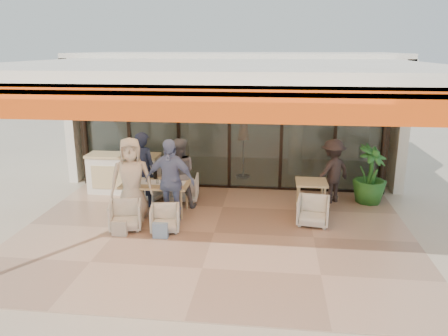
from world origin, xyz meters
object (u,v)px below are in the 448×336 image
object	(u,v)px
host_counter	(124,173)
chair_near_right	(165,217)
chair_far_left	(151,186)
diner_periwinkle	(170,181)
chair_far_right	(184,186)
diner_navy	(144,170)
side_table	(311,186)
dining_table	(156,185)
side_chair	(313,210)
standing_woman	(332,171)
chair_near_left	(125,214)
diner_grey	(179,174)
diner_cream	(131,180)
potted_palm	(370,175)

from	to	relation	value
host_counter	chair_near_right	size ratio (longest dim) A/B	3.08
chair_far_left	diner_periwinkle	size ratio (longest dim) A/B	0.37
diner_periwinkle	chair_far_right	bearing A→B (deg)	95.84
chair_far_left	chair_far_right	distance (m)	0.84
diner_navy	side_table	size ratio (longest dim) A/B	2.43
host_counter	side_table	distance (m)	4.77
dining_table	diner_periwinkle	world-z (taller)	diner_periwinkle
side_chair	standing_woman	distance (m)	1.63
chair_near_left	side_chair	world-z (taller)	side_chair
diner_grey	side_table	world-z (taller)	diner_grey
chair_near_left	diner_periwinkle	distance (m)	1.14
chair_near_right	chair_far_right	bearing A→B (deg)	79.36
host_counter	diner_grey	xyz separation A→B (m)	(1.64, -0.87, 0.31)
standing_woman	chair_near_right	bearing A→B (deg)	-6.61
chair_far_right	standing_woman	world-z (taller)	standing_woman
diner_navy	side_chair	size ratio (longest dim) A/B	2.68
host_counter	chair_far_right	bearing A→B (deg)	-12.74
chair_far_left	standing_woman	bearing A→B (deg)	-155.01
chair_near_right	diner_grey	bearing A→B (deg)	79.36
dining_table	chair_near_right	world-z (taller)	dining_table
diner_navy	side_table	world-z (taller)	diner_navy
diner_cream	diner_navy	bearing A→B (deg)	74.43
standing_woman	dining_table	bearing A→B (deg)	-20.93
chair_far_right	diner_navy	distance (m)	1.12
dining_table	host_counter	bearing A→B (deg)	132.74
chair_near_right	chair_far_left	bearing A→B (deg)	103.22
chair_near_right	diner_navy	size ratio (longest dim) A/B	0.33
standing_woman	host_counter	bearing A→B (deg)	-38.78
chair_far_right	diner_grey	xyz separation A→B (m)	(0.00, -0.50, 0.48)
diner_cream	potted_palm	size ratio (longest dim) A/B	1.29
chair_near_right	diner_periwinkle	bearing A→B (deg)	79.36
side_chair	standing_woman	bearing A→B (deg)	77.15
chair_near_left	diner_navy	distance (m)	1.51
chair_near_right	diner_navy	bearing A→B (deg)	110.33
chair_near_left	side_table	distance (m)	4.16
diner_cream	potted_palm	distance (m)	5.61
chair_far_right	diner_grey	size ratio (longest dim) A/B	0.43
chair_far_right	side_chair	distance (m)	3.28
chair_far_right	chair_near_left	size ratio (longest dim) A/B	1.09
side_chair	diner_periwinkle	bearing A→B (deg)	-168.80
diner_grey	diner_cream	world-z (taller)	diner_cream
diner_cream	side_table	world-z (taller)	diner_cream
chair_far_left	chair_far_right	xyz separation A→B (m)	(0.84, 0.00, 0.02)
dining_table	potted_palm	distance (m)	5.09
chair_far_left	diner_navy	xyz separation A→B (m)	(0.00, -0.50, 0.56)
side_table	side_chair	size ratio (longest dim) A/B	1.11
diner_grey	potted_palm	size ratio (longest dim) A/B	1.17
chair_far_right	diner_navy	world-z (taller)	diner_navy
dining_table	side_chair	distance (m)	3.51
chair_far_left	standing_woman	size ratio (longest dim) A/B	0.43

